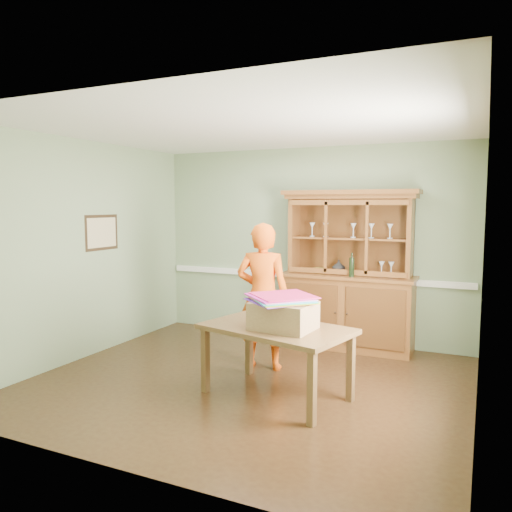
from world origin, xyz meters
The scene contains 14 objects.
floor centered at (0.00, 0.00, 0.00)m, with size 4.50×4.50×0.00m, color #402A14.
ceiling centered at (0.00, 0.00, 2.70)m, with size 4.50×4.50×0.00m, color white.
wall_back centered at (0.00, 2.00, 1.35)m, with size 4.50×4.50×0.00m, color gray.
wall_left centered at (-2.25, 0.00, 1.35)m, with size 4.00×4.00×0.00m, color gray.
wall_right centered at (2.25, 0.00, 1.35)m, with size 4.00×4.00×0.00m, color gray.
wall_front centered at (0.00, -2.00, 1.35)m, with size 4.50×4.50×0.00m, color gray.
chair_rail centered at (0.00, 1.98, 0.90)m, with size 4.41×0.05×0.08m, color white.
framed_map centered at (-2.23, 0.30, 1.55)m, with size 0.03×0.60×0.46m.
window_panel centered at (2.23, -0.30, 1.50)m, with size 0.03×0.96×1.36m.
china_hutch centered at (0.62, 1.76, 0.74)m, with size 1.78×0.59×2.10m.
dining_table centered at (0.43, -0.24, 0.63)m, with size 1.59×1.17×0.71m.
cardboard_box centered at (0.53, -0.31, 0.84)m, with size 0.57×0.45×0.27m, color #9E7D51.
kite_stack centered at (0.50, -0.31, 1.01)m, with size 0.75×0.75×0.06m.
person centered at (-0.05, 0.51, 0.85)m, with size 0.62×0.41×1.70m, color #F0590F.
Camera 1 is at (2.26, -4.70, 1.90)m, focal length 35.00 mm.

